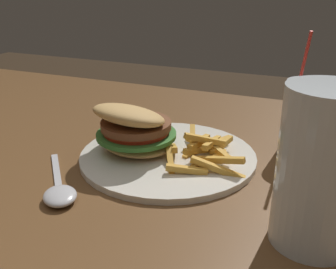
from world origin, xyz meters
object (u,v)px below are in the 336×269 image
Objects in this scene: meal_plate_near at (151,141)px; juice_glass at (304,118)px; beer_glass at (320,175)px; spoon at (60,194)px.

juice_glass is at bearing -151.20° from meal_plate_near.
juice_glass is (-0.23, -0.13, 0.03)m from meal_plate_near.
beer_glass is 0.34m from spoon.
juice_glass is 1.36× the size of spoon.
spoon is (0.29, 0.29, -0.05)m from juice_glass.
meal_plate_near is at bearing 119.46° from spoon.
spoon is at bearing 45.45° from juice_glass.
beer_glass is 1.19× the size of spoon.
juice_glass reaches higher than spoon.
spoon is (0.32, 0.04, -0.08)m from beer_glass.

